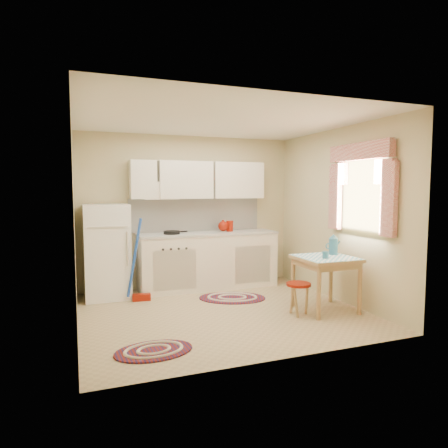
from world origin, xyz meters
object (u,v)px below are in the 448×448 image
Objects in this scene: fridge at (107,251)px; stool at (298,299)px; base_cabinets at (208,261)px; table at (325,284)px.

stool is (2.24, -1.73, -0.49)m from fridge.
base_cabinets is 3.12× the size of table.
table is at bearing 6.24° from stool.
base_cabinets is at bearing 121.93° from table.
fridge is at bearing -178.21° from base_cabinets.
stool is at bearing -70.28° from base_cabinets.
base_cabinets is at bearing 109.72° from stool.
fridge reaches higher than base_cabinets.
table is at bearing -58.07° from base_cabinets.
base_cabinets is (1.60, 0.05, -0.26)m from fridge.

